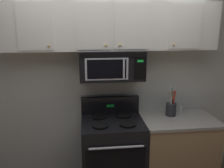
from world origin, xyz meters
TOP-DOWN VIEW (x-y plane):
  - back_wall at (0.00, 0.79)m, footprint 5.20×0.10m
  - stove_range at (0.00, 0.42)m, footprint 0.76×0.69m
  - over_range_microwave at (-0.00, 0.54)m, footprint 0.76×0.43m
  - upper_cabinets at (-0.00, 0.57)m, footprint 2.50×0.36m
  - counter_segment at (0.84, 0.43)m, footprint 0.93×0.65m
  - utensil_crock_charcoal at (0.77, 0.52)m, footprint 0.13×0.13m
  - salt_shaker at (0.92, 0.58)m, footprint 0.05×0.05m

SIDE VIEW (x-z plane):
  - counter_segment at x=0.84m, z-range 0.00..0.90m
  - stove_range at x=0.00m, z-range -0.09..1.03m
  - salt_shaker at x=0.92m, z-range 0.90..0.99m
  - utensil_crock_charcoal at x=0.77m, z-range 0.81..1.20m
  - back_wall at x=0.00m, z-range 0.00..2.70m
  - over_range_microwave at x=0.00m, z-range 1.40..1.75m
  - upper_cabinets at x=0.00m, z-range 1.75..2.30m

